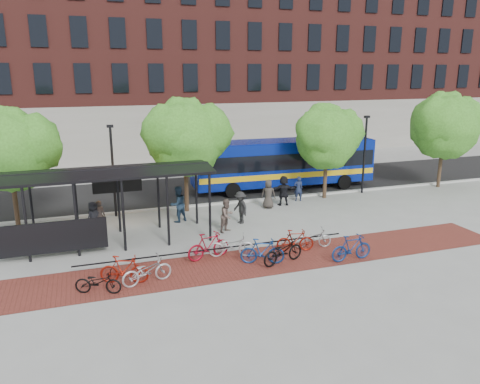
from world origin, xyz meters
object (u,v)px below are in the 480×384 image
object	(u,v)px
bike_1	(124,269)
bike_7	(262,251)
bike_8	(283,251)
bike_11	(352,248)
lamp_post_left	(113,168)
pedestrian_2	(178,204)
pedestrian_8	(227,215)
tree_c	(328,135)
bike_10	(313,238)
bus_shelter	(94,182)
pedestrian_0	(93,217)
bike_6	(231,245)
bike_0	(98,282)
pedestrian_7	(298,189)
bus	(283,161)
lamp_post_right	(365,152)
tree_b	(186,134)
tree_d	(446,123)
pedestrian_6	(268,194)
pedestrian_1	(99,215)
bike_5	(208,246)
tree_a	(11,147)
bike_9	(295,240)
pedestrian_9	(240,208)
pedestrian_5	(284,191)
bike_2	(147,271)

from	to	relation	value
bike_1	bike_7	bearing A→B (deg)	-70.84
bike_8	bike_11	world-z (taller)	bike_11
lamp_post_left	pedestrian_2	bearing A→B (deg)	-34.03
bike_7	pedestrian_8	distance (m)	4.39
tree_c	bike_10	distance (m)	9.73
bus_shelter	pedestrian_0	xyz separation A→B (m)	(-0.12, 1.63, -2.19)
bike_6	pedestrian_0	distance (m)	7.67
bike_0	bike_8	bearing A→B (deg)	-65.94
tree_c	pedestrian_7	size ratio (longest dim) A/B	3.76
bike_8	bike_10	xyz separation A→B (m)	(2.05, 1.23, -0.09)
bus	bike_6	distance (m)	12.74
tree_c	pedestrian_0	distance (m)	14.87
lamp_post_right	pedestrian_7	bearing A→B (deg)	-175.00
bus	tree_c	bearing A→B (deg)	-59.45
bus_shelter	tree_b	world-z (taller)	tree_b
bus	pedestrian_0	xyz separation A→B (m)	(-12.70, -5.23, -1.12)
tree_d	lamp_post_left	size ratio (longest dim) A/B	1.28
bike_6	pedestrian_6	distance (m)	7.76
pedestrian_8	bike_8	bearing A→B (deg)	-111.69
bike_1	tree_c	bearing A→B (deg)	-38.25
bike_1	pedestrian_0	distance (m)	6.50
lamp_post_right	bike_1	xyz separation A→B (m)	(-16.36, -8.89, -2.18)
bike_6	pedestrian_1	bearing A→B (deg)	59.24
bike_5	bike_11	xyz separation A→B (m)	(5.76, -2.18, -0.02)
bike_5	lamp_post_right	bearing A→B (deg)	-71.74
tree_a	bike_10	world-z (taller)	tree_a
bike_7	pedestrian_1	bearing A→B (deg)	62.70
bike_9	pedestrian_9	bearing A→B (deg)	26.49
bike_11	pedestrian_5	size ratio (longest dim) A/B	1.06
pedestrian_2	tree_c	bearing A→B (deg)	165.01
bike_9	pedestrian_2	xyz separation A→B (m)	(-4.15, 5.91, 0.47)
bike_0	bike_11	xyz separation A→B (m)	(10.45, -0.32, 0.13)
bike_7	bike_8	world-z (taller)	bike_7
bike_0	pedestrian_7	bearing A→B (deg)	-32.71
lamp_post_left	bike_6	world-z (taller)	lamp_post_left
tree_b	pedestrian_0	size ratio (longest dim) A/B	4.01
lamp_post_left	bike_10	xyz separation A→B (m)	(8.23, -7.87, -2.29)
pedestrian_5	tree_c	bearing A→B (deg)	-158.67
tree_d	lamp_post_left	distance (m)	22.17
bike_0	pedestrian_0	bearing A→B (deg)	20.46
bike_1	bike_11	distance (m)	9.50
bike_0	bike_9	world-z (taller)	bike_9
bike_5	pedestrian_7	world-z (taller)	pedestrian_7
tree_a	tree_c	bearing A→B (deg)	-0.00
bike_2	bike_9	bearing A→B (deg)	-93.77
pedestrian_9	lamp_post_left	bearing A→B (deg)	-132.13
pedestrian_0	pedestrian_8	bearing A→B (deg)	-59.47
pedestrian_5	pedestrian_8	distance (m)	5.84
bike_11	lamp_post_right	bearing A→B (deg)	-36.78
bike_0	bike_8	distance (m)	7.55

